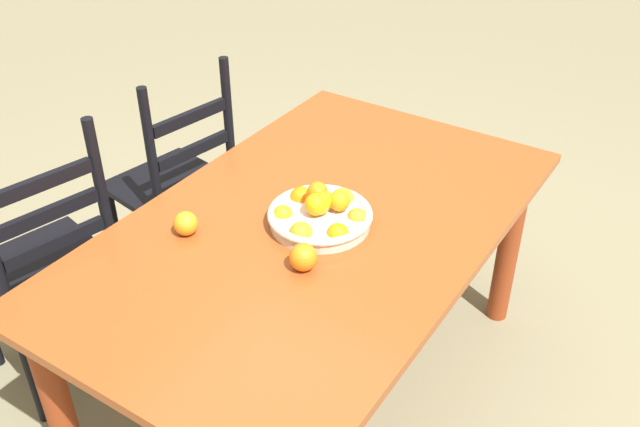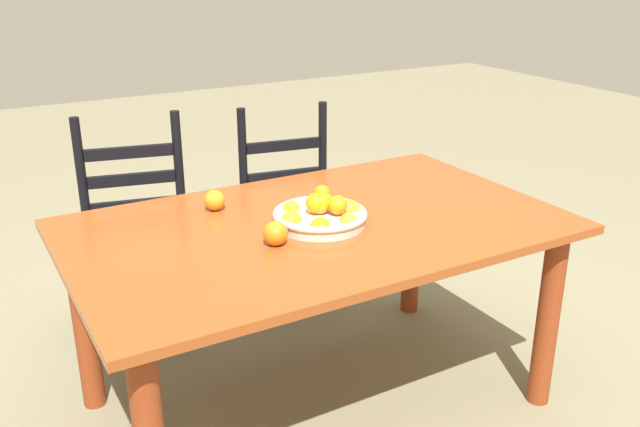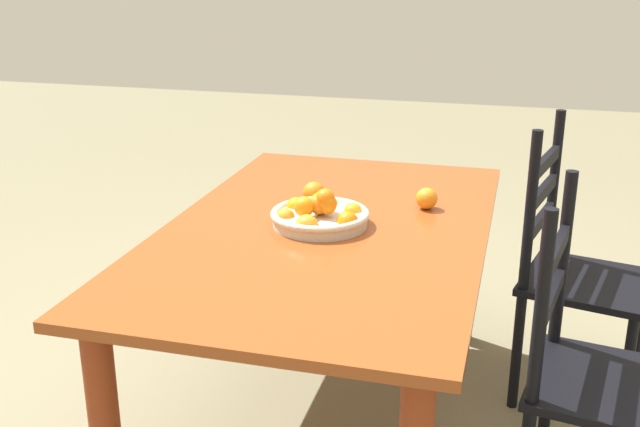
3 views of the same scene
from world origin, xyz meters
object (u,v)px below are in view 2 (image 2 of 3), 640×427
object	(u,v)px
dining_table	(317,252)
orange_loose_1	(275,233)
chair_near_window	(137,235)
orange_loose_0	(215,200)
fruit_bowl	(321,214)
chair_by_cabinet	(276,211)

from	to	relation	value
dining_table	orange_loose_1	distance (m)	0.27
chair_near_window	orange_loose_1	distance (m)	0.96
dining_table	orange_loose_0	bearing A→B (deg)	131.94
chair_near_window	orange_loose_0	xyz separation A→B (m)	(0.16, -0.51, 0.29)
chair_near_window	fruit_bowl	distance (m)	0.96
dining_table	orange_loose_1	bearing A→B (deg)	-153.90
chair_by_cabinet	fruit_bowl	world-z (taller)	chair_by_cabinet
chair_near_window	orange_loose_0	world-z (taller)	chair_near_window
fruit_bowl	orange_loose_0	size ratio (longest dim) A/B	4.32
dining_table	chair_by_cabinet	distance (m)	0.88
chair_by_cabinet	dining_table	bearing A→B (deg)	82.95
dining_table	orange_loose_0	distance (m)	0.41
orange_loose_0	orange_loose_1	distance (m)	0.39
chair_by_cabinet	orange_loose_0	world-z (taller)	chair_by_cabinet
chair_near_window	chair_by_cabinet	bearing A→B (deg)	-164.36
chair_near_window	chair_by_cabinet	xyz separation A→B (m)	(0.66, 0.03, -0.03)
chair_by_cabinet	orange_loose_1	distance (m)	1.08
chair_by_cabinet	orange_loose_0	size ratio (longest dim) A/B	13.26
chair_near_window	orange_loose_0	size ratio (longest dim) A/B	13.84
chair_near_window	fruit_bowl	bearing A→B (deg)	129.82
fruit_bowl	chair_near_window	bearing A→B (deg)	117.06
fruit_bowl	orange_loose_1	bearing A→B (deg)	-159.31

